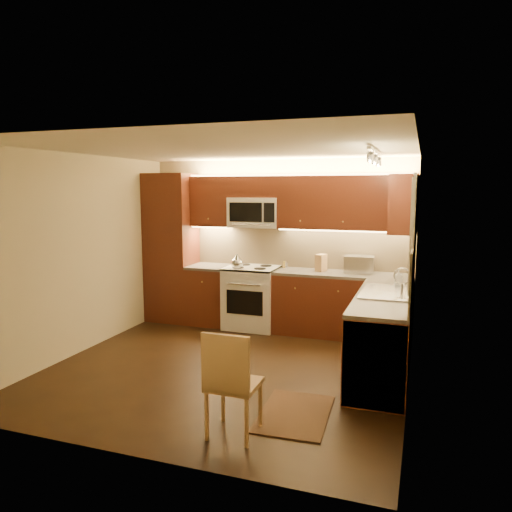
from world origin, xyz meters
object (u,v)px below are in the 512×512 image
at_px(stove, 252,297).
at_px(dining_chair, 234,382).
at_px(sink, 385,286).
at_px(toaster_oven, 360,264).
at_px(soap_bottle, 398,277).
at_px(knife_block, 321,263).
at_px(kettle, 237,261).
at_px(microwave, 255,212).

relative_size(stove, dining_chair, 1.00).
xyz_separation_m(sink, toaster_oven, (-0.45, 1.25, 0.04)).
bearing_deg(soap_bottle, knife_block, 136.36).
height_order(knife_block, soap_bottle, knife_block).
bearing_deg(knife_block, soap_bottle, -15.90).
xyz_separation_m(soap_bottle, dining_chair, (-1.18, -2.46, -0.54)).
bearing_deg(kettle, stove, 35.33).
height_order(kettle, toaster_oven, toaster_oven).
distance_m(stove, kettle, 0.62).
bearing_deg(stove, kettle, -127.77).
xyz_separation_m(toaster_oven, knife_block, (-0.54, -0.04, 0.00)).
relative_size(stove, knife_block, 3.81).
xyz_separation_m(kettle, soap_bottle, (2.27, -0.42, -0.03)).
relative_size(sink, toaster_oven, 2.15).
xyz_separation_m(toaster_oven, soap_bottle, (0.56, -0.75, -0.02)).
bearing_deg(kettle, sink, -39.94).
relative_size(kettle, dining_chair, 0.23).
distance_m(kettle, soap_bottle, 2.31).
bearing_deg(soap_bottle, sink, -113.55).
xyz_separation_m(sink, knife_block, (-0.98, 1.21, 0.05)).
xyz_separation_m(sink, kettle, (-2.16, 0.92, 0.05)).
height_order(microwave, kettle, microwave).
bearing_deg(toaster_oven, stove, -176.70).
distance_m(microwave, dining_chair, 3.58).
relative_size(sink, dining_chair, 0.93).
distance_m(kettle, toaster_oven, 1.74).
distance_m(kettle, dining_chair, 3.13).
relative_size(stove, microwave, 1.21).
bearing_deg(sink, stove, 150.64).
bearing_deg(knife_block, toaster_oven, 20.89).
bearing_deg(soap_bottle, kettle, 158.87).
bearing_deg(toaster_oven, knife_block, -177.38).
xyz_separation_m(stove, toaster_oven, (1.55, 0.12, 0.56)).
bearing_deg(dining_chair, knife_block, 88.32).
distance_m(microwave, kettle, 0.79).
distance_m(sink, dining_chair, 2.29).
distance_m(knife_block, dining_chair, 3.22).
bearing_deg(dining_chair, kettle, 110.59).
relative_size(sink, knife_block, 3.56).
height_order(sink, knife_block, knife_block).
bearing_deg(toaster_oven, dining_chair, -102.17).
relative_size(knife_block, soap_bottle, 1.24).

